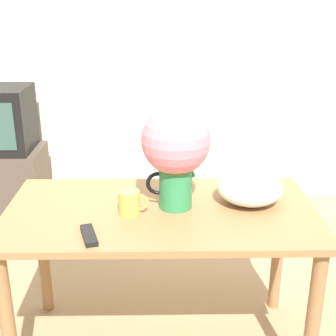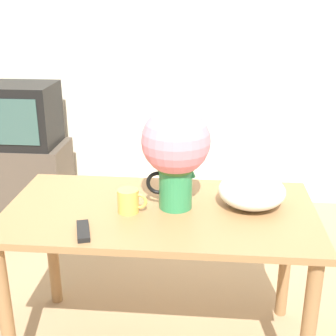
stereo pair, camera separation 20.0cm
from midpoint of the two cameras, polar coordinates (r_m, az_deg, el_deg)
wall_back at (r=3.66m, az=-2.36°, el=15.44°), size 8.00×0.05×2.60m
table at (r=2.10m, az=-3.65°, el=-7.81°), size 1.36×0.72×0.74m
flower_vase at (r=1.97m, az=-1.95°, el=2.32°), size 0.29×0.29×0.45m
coffee_mug at (r=2.01m, az=-7.52°, el=-4.26°), size 0.13×0.09×0.10m
white_bowl at (r=2.10m, az=7.26°, el=-2.41°), size 0.29×0.29×0.14m
remote_control at (r=1.86m, az=-12.71°, el=-8.08°), size 0.09×0.17×0.02m
tv_stand at (r=3.75m, az=-20.69°, el=-1.92°), size 0.59×0.43×0.55m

